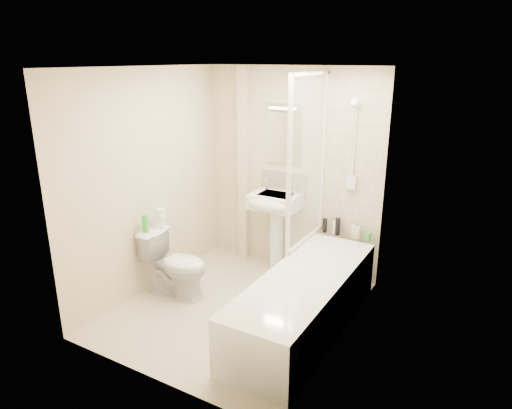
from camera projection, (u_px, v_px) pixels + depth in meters
The scene contains 25 objects.
floor at pixel (236, 308), 4.73m from camera, with size 2.50×2.50×0.00m, color beige.
wall_back at pixel (292, 171), 5.39m from camera, with size 2.20×0.02×2.40m, color beige.
wall_left at pixel (148, 183), 4.88m from camera, with size 0.02×2.50×2.40m, color beige.
wall_right at pixel (345, 217), 3.84m from camera, with size 0.02×2.50×2.40m, color beige.
ceiling at pixel (233, 67), 3.99m from camera, with size 2.20×2.50×0.02m, color white.
tile_back at pixel (354, 159), 4.95m from camera, with size 0.70×0.01×1.75m, color beige.
tile_right at pixel (346, 191), 3.79m from camera, with size 0.01×2.10×1.75m, color beige.
pipe_boxing at pixel (244, 166), 5.63m from camera, with size 0.12×0.12×2.40m, color beige.
splashback at pixel (283, 184), 5.48m from camera, with size 0.60×0.01×0.30m, color beige.
mirror at pixel (284, 138), 5.31m from camera, with size 0.46×0.01×0.60m, color white.
strip_light at pixel (284, 106), 5.18m from camera, with size 0.42×0.07×0.07m, color silver.
bathtub at pixel (304, 301), 4.30m from camera, with size 0.70×2.10×0.55m.
shower_screen at pixel (308, 161), 4.75m from camera, with size 0.04×0.92×1.80m.
shower_fixture at pixel (353, 149), 4.88m from camera, with size 0.10×0.16×0.99m.
pedestal_sink at pixel (274, 210), 5.38m from camera, with size 0.56×0.51×1.08m.
bottle_black_a at pixel (325, 225), 5.26m from camera, with size 0.05×0.05×0.17m, color black.
bottle_white_a at pixel (335, 227), 5.20m from camera, with size 0.05×0.05×0.16m, color silver.
bottle_black_b at pixel (338, 226), 5.18m from camera, with size 0.06×0.06×0.20m, color black.
bottle_cream at pixel (353, 232), 5.10m from camera, with size 0.06×0.06×0.15m, color beige.
bottle_white_b at pixel (358, 233), 5.08m from camera, with size 0.05×0.05×0.14m, color white.
bottle_green at pixel (368, 237), 5.03m from camera, with size 0.06×0.06×0.09m, color green.
toilet at pixel (176, 264), 4.90m from camera, with size 0.74×0.47×0.73m, color white.
toilet_roll_lower at pixel (159, 222), 4.94m from camera, with size 0.12×0.12×0.10m, color white.
toilet_roll_upper at pixel (161, 214), 4.89m from camera, with size 0.10×0.10×0.11m, color white.
green_bottle at pixel (145, 224), 4.77m from camera, with size 0.07×0.07×0.19m, color green.
Camera 1 is at (2.26, -3.51, 2.48)m, focal length 32.00 mm.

